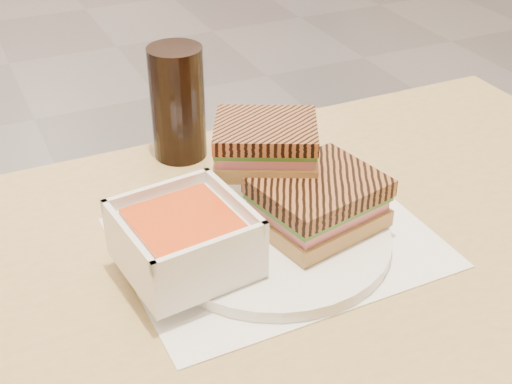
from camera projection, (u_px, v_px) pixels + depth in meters
name	position (u px, v px, depth m)	size (l,w,h in m)	color
main_table	(232.00, 377.00, 0.78)	(1.20, 0.71, 0.75)	tan
tray_liner	(278.00, 242.00, 0.79)	(0.34, 0.27, 0.00)	white
plate	(274.00, 238.00, 0.79)	(0.26, 0.26, 0.01)	white
soup_bowl	(185.00, 241.00, 0.72)	(0.14, 0.14, 0.07)	white
panini_lower	(318.00, 202.00, 0.78)	(0.15, 0.13, 0.06)	tan
panini_upper	(266.00, 143.00, 0.80)	(0.15, 0.14, 0.05)	tan
cola_glass	(178.00, 103.00, 0.93)	(0.07, 0.07, 0.15)	black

